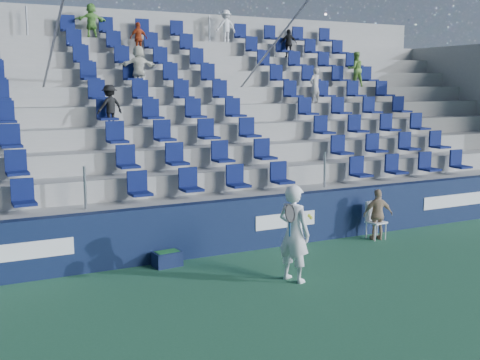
# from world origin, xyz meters

# --- Properties ---
(ground) EXTENTS (70.00, 70.00, 0.00)m
(ground) POSITION_xyz_m (0.00, 0.00, 0.00)
(ground) COLOR #296140
(ground) RESTS_ON ground
(sponsor_wall) EXTENTS (24.00, 0.32, 1.20)m
(sponsor_wall) POSITION_xyz_m (0.00, 3.15, 0.60)
(sponsor_wall) COLOR #101B3C
(sponsor_wall) RESTS_ON ground
(grandstand) EXTENTS (24.00, 8.17, 6.63)m
(grandstand) POSITION_xyz_m (-0.00, 8.25, 2.14)
(grandstand) COLOR #989893
(grandstand) RESTS_ON ground
(tennis_player) EXTENTS (0.74, 0.81, 1.90)m
(tennis_player) POSITION_xyz_m (0.32, 0.75, 0.95)
(tennis_player) COLOR white
(tennis_player) RESTS_ON ground
(line_judge_chair) EXTENTS (0.45, 0.47, 0.93)m
(line_judge_chair) POSITION_xyz_m (3.83, 2.65, 0.53)
(line_judge_chair) COLOR white
(line_judge_chair) RESTS_ON ground
(line_judge) EXTENTS (0.80, 0.53, 1.26)m
(line_judge) POSITION_xyz_m (3.83, 2.50, 0.63)
(line_judge) COLOR tan
(line_judge) RESTS_ON ground
(ball_bin) EXTENTS (0.61, 0.43, 0.32)m
(ball_bin) POSITION_xyz_m (-1.54, 2.75, 0.18)
(ball_bin) COLOR #0F1939
(ball_bin) RESTS_ON ground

